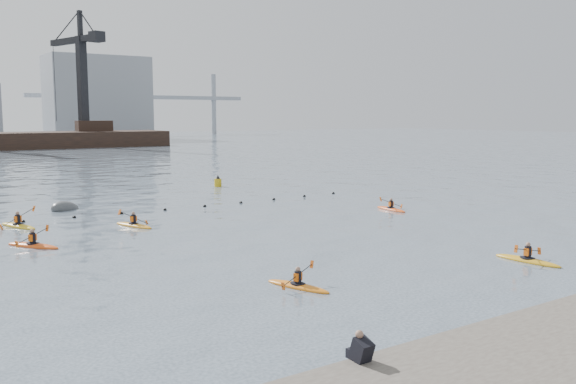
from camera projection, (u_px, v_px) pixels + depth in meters
name	position (u px, v px, depth m)	size (l,w,h in m)	color
ground	(372.00, 290.00, 22.82)	(400.00, 400.00, 0.00)	#384551
float_line	(143.00, 211.00, 41.10)	(33.24, 0.73, 0.24)	black
kayaker_0	(298.00, 285.00, 23.08)	(1.89, 2.90, 0.98)	orange
kayaker_1	(527.00, 260.00, 27.13)	(2.12, 3.19, 1.02)	#C88F17
kayaker_2	(33.00, 245.00, 30.21)	(2.33, 2.98, 1.06)	#E54F15
kayaker_3	(134.00, 225.00, 35.76)	(2.07, 3.11, 1.24)	orange
kayaker_4	(391.00, 209.00, 41.89)	(1.99, 2.91, 1.07)	#EA4F16
kayaker_5	(18.00, 225.00, 35.52)	(2.17, 3.30, 1.25)	gold
mooring_buoy	(65.00, 209.00, 42.08)	(2.33, 1.38, 1.17)	#383B3D
nav_buoy	(218.00, 183.00, 55.49)	(0.66, 0.66, 1.20)	#B89412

